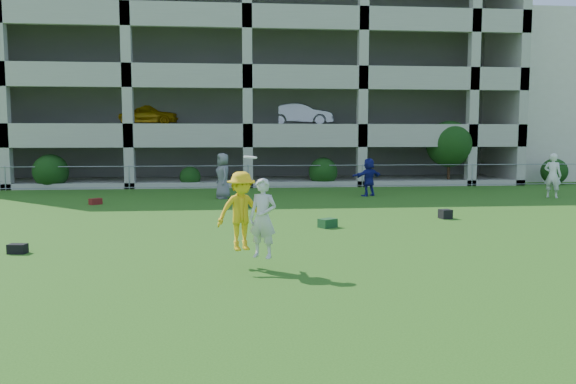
{
  "coord_description": "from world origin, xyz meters",
  "views": [
    {
      "loc": [
        -0.8,
        -9.88,
        2.71
      ],
      "look_at": [
        0.48,
        3.0,
        1.4
      ],
      "focal_mm": 35.0,
      "sensor_mm": 36.0,
      "label": 1
    }
  ],
  "objects": [
    {
      "name": "ground",
      "position": [
        0.0,
        0.0,
        0.0
      ],
      "size": [
        100.0,
        100.0,
        0.0
      ],
      "primitive_type": "plane",
      "color": "#235114",
      "rests_on": "ground"
    },
    {
      "name": "stucco_building",
      "position": [
        23.0,
        28.0,
        5.0
      ],
      "size": [
        16.0,
        14.0,
        10.0
      ],
      "primitive_type": "cube",
      "color": "beige",
      "rests_on": "ground"
    },
    {
      "name": "bystander_c",
      "position": [
        -1.21,
        14.25,
        0.98
      ],
      "size": [
        0.86,
        1.09,
        1.95
      ],
      "primitive_type": "imported",
      "rotation": [
        0.0,
        0.0,
        -1.29
      ],
      "color": "slate",
      "rests_on": "ground"
    },
    {
      "name": "bystander_d",
      "position": [
        5.27,
        14.65,
        0.85
      ],
      "size": [
        1.64,
        1.15,
        1.7
      ],
      "primitive_type": "imported",
      "rotation": [
        0.0,
        0.0,
        3.6
      ],
      "color": "navy",
      "rests_on": "ground"
    },
    {
      "name": "bystander_e",
      "position": [
        13.06,
        13.18,
        0.97
      ],
      "size": [
        0.83,
        0.83,
        1.94
      ],
      "primitive_type": "imported",
      "rotation": [
        0.0,
        0.0,
        2.36
      ],
      "color": "white",
      "rests_on": "ground"
    },
    {
      "name": "bag_black_b",
      "position": [
        -5.75,
        3.39,
        0.11
      ],
      "size": [
        0.43,
        0.31,
        0.22
      ],
      "primitive_type": "cube",
      "rotation": [
        0.0,
        0.0,
        -0.15
      ],
      "color": "black",
      "rests_on": "ground"
    },
    {
      "name": "bag_green_c",
      "position": [
        1.98,
        6.29,
        0.13
      ],
      "size": [
        0.61,
        0.57,
        0.26
      ],
      "primitive_type": "cube",
      "rotation": [
        0.0,
        0.0,
        0.57
      ],
      "color": "#14391F",
      "rests_on": "ground"
    },
    {
      "name": "crate_d",
      "position": [
        6.11,
        7.66,
        0.15
      ],
      "size": [
        0.41,
        0.41,
        0.3
      ],
      "primitive_type": "cube",
      "rotation": [
        0.0,
        0.0,
        0.19
      ],
      "color": "black",
      "rests_on": "ground"
    },
    {
      "name": "bag_red_f",
      "position": [
        -6.18,
        12.66,
        0.12
      ],
      "size": [
        0.52,
        0.52,
        0.24
      ],
      "primitive_type": "cube",
      "rotation": [
        0.0,
        0.0,
        0.79
      ],
      "color": "#5B1D0F",
      "rests_on": "ground"
    },
    {
      "name": "bag_green_g",
      "position": [
        -0.21,
        11.25,
        0.12
      ],
      "size": [
        0.57,
        0.55,
        0.25
      ],
      "primitive_type": "cube",
      "rotation": [
        0.0,
        0.0,
        -0.71
      ],
      "color": "#143818",
      "rests_on": "ground"
    },
    {
      "name": "frisbee_contest",
      "position": [
        -0.52,
        1.42,
        1.15
      ],
      "size": [
        1.36,
        1.1,
        2.03
      ],
      "color": "yellow",
      "rests_on": "ground"
    },
    {
      "name": "parking_garage",
      "position": [
        -0.01,
        27.7,
        6.01
      ],
      "size": [
        30.0,
        14.0,
        12.0
      ],
      "color": "#9E998C",
      "rests_on": "ground"
    },
    {
      "name": "fence",
      "position": [
        0.0,
        19.0,
        0.61
      ],
      "size": [
        36.06,
        0.06,
        1.2
      ],
      "color": "gray",
      "rests_on": "ground"
    },
    {
      "name": "shrub_row",
      "position": [
        4.59,
        19.7,
        1.51
      ],
      "size": [
        34.38,
        2.52,
        3.5
      ],
      "color": "#163D11",
      "rests_on": "ground"
    }
  ]
}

